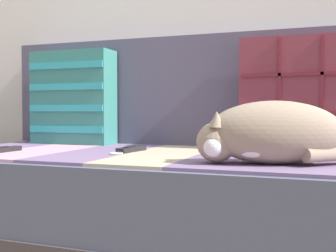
# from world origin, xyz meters

# --- Properties ---
(couch) EXTENTS (1.86, 0.88, 0.39)m
(couch) POSITION_xyz_m (-0.00, 0.11, 0.19)
(couch) COLOR #3D3838
(couch) RESTS_ON ground_plane
(sofa_backrest) EXTENTS (1.82, 0.14, 0.49)m
(sofa_backrest) POSITION_xyz_m (0.00, 0.48, 0.63)
(sofa_backrest) COLOR #514C60
(sofa_backrest) RESTS_ON couch
(throw_pillow_quilted) EXTENTS (0.46, 0.14, 0.44)m
(throw_pillow_quilted) POSITION_xyz_m (0.46, 0.33, 0.61)
(throw_pillow_quilted) COLOR brown
(throw_pillow_quilted) RESTS_ON couch
(throw_pillow_striped) EXTENTS (0.39, 0.14, 0.43)m
(throw_pillow_striped) POSITION_xyz_m (-0.56, 0.33, 0.60)
(throw_pillow_striped) COLOR #337A70
(throw_pillow_striped) RESTS_ON couch
(sleeping_cat) EXTENTS (0.45, 0.27, 0.18)m
(sleeping_cat) POSITION_xyz_m (0.38, -0.13, 0.47)
(sleeping_cat) COLOR gray
(sleeping_cat) RESTS_ON couch
(game_remote_near) EXTENTS (0.05, 0.19, 0.02)m
(game_remote_near) POSITION_xyz_m (-0.58, -0.10, 0.40)
(game_remote_near) COLOR black
(game_remote_near) RESTS_ON couch
(game_remote_far) EXTENTS (0.07, 0.21, 0.02)m
(game_remote_far) POSITION_xyz_m (-0.14, 0.07, 0.40)
(game_remote_far) COLOR black
(game_remote_far) RESTS_ON couch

